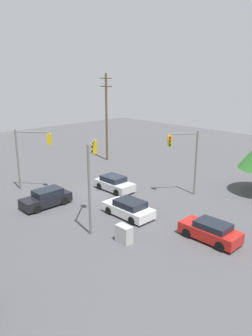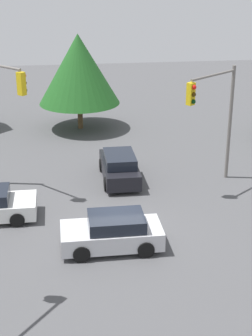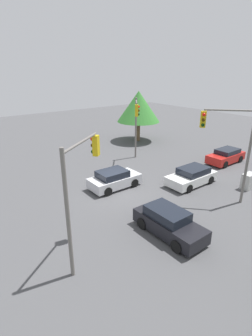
{
  "view_description": "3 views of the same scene",
  "coord_description": "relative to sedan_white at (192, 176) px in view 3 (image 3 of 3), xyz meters",
  "views": [
    {
      "loc": [
        -23.12,
        19.74,
        11.15
      ],
      "look_at": [
        -1.6,
        -1.09,
        2.5
      ],
      "focal_mm": 35.0,
      "sensor_mm": 36.0,
      "label": 1
    },
    {
      "loc": [
        -2.23,
        -18.95,
        10.86
      ],
      "look_at": [
        0.31,
        -0.2,
        3.25
      ],
      "focal_mm": 55.0,
      "sensor_mm": 36.0,
      "label": 2
    },
    {
      "loc": [
        10.43,
        14.77,
        8.86
      ],
      "look_at": [
        0.02,
        1.23,
        2.32
      ],
      "focal_mm": 28.0,
      "sensor_mm": 36.0,
      "label": 3
    }
  ],
  "objects": [
    {
      "name": "sedan_red",
      "position": [
        -6.78,
        -1.27,
        0.01
      ],
      "size": [
        4.21,
        1.91,
        1.39
      ],
      "rotation": [
        0.0,
        0.0,
        -1.57
      ],
      "color": "red",
      "rests_on": "ground_plane"
    },
    {
      "name": "tree_right",
      "position": [
        -5.35,
        -13.12,
        3.68
      ],
      "size": [
        5.33,
        5.33,
        6.25
      ],
      "color": "brown",
      "rests_on": "ground_plane"
    },
    {
      "name": "ground_plane",
      "position": [
        5.67,
        -2.54,
        -0.67
      ],
      "size": [
        80.0,
        80.0,
        0.0
      ],
      "primitive_type": "plane",
      "color": "#4C4C4F"
    },
    {
      "name": "traffic_signal_aux",
      "position": [
        -0.12,
        -7.24,
        3.47
      ],
      "size": [
        1.92,
        2.33,
        6.15
      ],
      "rotation": [
        0.0,
        0.0,
        0.9
      ],
      "color": "slate",
      "rests_on": "ground_plane"
    },
    {
      "name": "sedan_dark",
      "position": [
        6.49,
        3.67,
        0.06
      ],
      "size": [
        1.89,
        4.34,
        1.52
      ],
      "color": "black",
      "rests_on": "ground_plane"
    },
    {
      "name": "traffic_signal_cross",
      "position": [
        11.13,
        2.38,
        3.47
      ],
      "size": [
        3.03,
        2.38,
        6.06
      ],
      "rotation": [
        0.0,
        0.0,
        3.79
      ],
      "color": "slate",
      "rests_on": "ground_plane"
    },
    {
      "name": "sedan_silver",
      "position": [
        5.36,
        -3.28,
        0.02
      ],
      "size": [
        4.07,
        2.03,
        1.45
      ],
      "rotation": [
        0.0,
        0.0,
        1.57
      ],
      "color": "silver",
      "rests_on": "ground_plane"
    },
    {
      "name": "electrical_cabinet",
      "position": [
        -2.84,
        3.24,
        -0.06
      ],
      "size": [
        1.14,
        0.68,
        1.23
      ],
      "primitive_type": "cube",
      "color": "#B2B2AD",
      "rests_on": "ground_plane"
    },
    {
      "name": "sedan_white",
      "position": [
        0.0,
        0.0,
        0.0
      ],
      "size": [
        4.33,
        2.07,
        1.4
      ],
      "rotation": [
        0.0,
        0.0,
        -1.57
      ],
      "color": "silver",
      "rests_on": "ground_plane"
    },
    {
      "name": "traffic_signal_main",
      "position": [
        0.55,
        3.26,
        3.81
      ],
      "size": [
        2.47,
        2.61,
        6.62
      ],
      "rotation": [
        0.0,
        0.0,
        -0.82
      ],
      "color": "slate",
      "rests_on": "ground_plane"
    }
  ]
}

